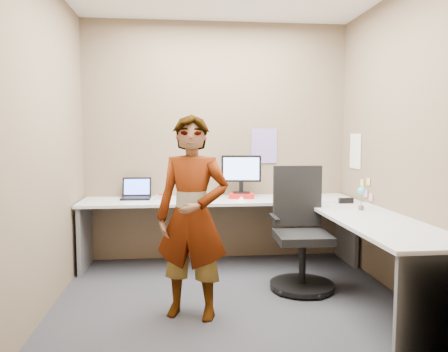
{
  "coord_description": "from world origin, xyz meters",
  "views": [
    {
      "loc": [
        -0.44,
        -3.71,
        1.42
      ],
      "look_at": [
        -0.03,
        0.25,
        1.05
      ],
      "focal_mm": 35.0,
      "sensor_mm": 36.0,
      "label": 1
    }
  ],
  "objects": [
    {
      "name": "ground",
      "position": [
        0.0,
        0.0,
        0.0
      ],
      "size": [
        3.0,
        3.0,
        0.0
      ],
      "primitive_type": "plane",
      "color": "#232227",
      "rests_on": "ground"
    },
    {
      "name": "wall_back",
      "position": [
        0.0,
        1.3,
        1.35
      ],
      "size": [
        3.0,
        0.0,
        3.0
      ],
      "primitive_type": "plane",
      "rotation": [
        1.57,
        0.0,
        0.0
      ],
      "color": "brown",
      "rests_on": "ground"
    },
    {
      "name": "wall_right",
      "position": [
        1.5,
        0.0,
        1.35
      ],
      "size": [
        0.0,
        2.7,
        2.7
      ],
      "primitive_type": "plane",
      "rotation": [
        1.57,
        0.0,
        -1.57
      ],
      "color": "brown",
      "rests_on": "ground"
    },
    {
      "name": "wall_left",
      "position": [
        -1.5,
        0.0,
        1.35
      ],
      "size": [
        0.0,
        2.7,
        2.7
      ],
      "primitive_type": "plane",
      "rotation": [
        1.57,
        0.0,
        1.57
      ],
      "color": "brown",
      "rests_on": "ground"
    },
    {
      "name": "desk",
      "position": [
        0.44,
        0.39,
        0.59
      ],
      "size": [
        2.98,
        2.58,
        0.73
      ],
      "color": "silver",
      "rests_on": "ground"
    },
    {
      "name": "paper_ream",
      "position": [
        0.25,
        1.04,
        0.76
      ],
      "size": [
        0.3,
        0.24,
        0.05
      ],
      "primitive_type": "cube",
      "rotation": [
        0.0,
        0.0,
        -0.13
      ],
      "color": "#B61612",
      "rests_on": "desk"
    },
    {
      "name": "monitor",
      "position": [
        0.25,
        1.06,
        1.03
      ],
      "size": [
        0.44,
        0.15,
        0.42
      ],
      "rotation": [
        0.0,
        0.0,
        -0.13
      ],
      "color": "black",
      "rests_on": "paper_ream"
    },
    {
      "name": "laptop",
      "position": [
        -0.91,
        1.12,
        0.79
      ],
      "size": [
        0.32,
        0.27,
        0.23
      ],
      "rotation": [
        0.0,
        0.0,
        -0.02
      ],
      "color": "black",
      "rests_on": "desk"
    },
    {
      "name": "trackball_mouse",
      "position": [
        -0.64,
        1.04,
        0.76
      ],
      "size": [
        0.12,
        0.08,
        0.07
      ],
      "color": "#B7B7BC",
      "rests_on": "desk"
    },
    {
      "name": "origami",
      "position": [
        0.21,
        0.75,
        0.76
      ],
      "size": [
        0.1,
        0.1,
        0.06
      ],
      "primitive_type": "cone",
      "color": "white",
      "rests_on": "desk"
    },
    {
      "name": "stapler",
      "position": [
        1.26,
        0.55,
        0.76
      ],
      "size": [
        0.15,
        0.05,
        0.05
      ],
      "primitive_type": "cube",
      "rotation": [
        0.0,
        0.0,
        0.08
      ],
      "color": "black",
      "rests_on": "desk"
    },
    {
      "name": "flower",
      "position": [
        1.24,
        0.15,
        0.87
      ],
      "size": [
        0.07,
        0.07,
        0.22
      ],
      "color": "brown",
      "rests_on": "desk"
    },
    {
      "name": "calendar_purple",
      "position": [
        0.55,
        1.29,
        1.3
      ],
      "size": [
        0.3,
        0.01,
        0.4
      ],
      "primitive_type": "cube",
      "color": "#846BB7",
      "rests_on": "wall_back"
    },
    {
      "name": "calendar_white",
      "position": [
        1.49,
        0.9,
        1.25
      ],
      "size": [
        0.01,
        0.28,
        0.38
      ],
      "primitive_type": "cube",
      "color": "white",
      "rests_on": "wall_right"
    },
    {
      "name": "sticky_note_a",
      "position": [
        1.49,
        0.55,
        0.95
      ],
      "size": [
        0.01,
        0.07,
        0.07
      ],
      "primitive_type": "cube",
      "color": "#F2E059",
      "rests_on": "wall_right"
    },
    {
      "name": "sticky_note_b",
      "position": [
        1.49,
        0.6,
        0.82
      ],
      "size": [
        0.01,
        0.07,
        0.07
      ],
      "primitive_type": "cube",
      "color": "pink",
      "rests_on": "wall_right"
    },
    {
      "name": "sticky_note_c",
      "position": [
        1.49,
        0.48,
        0.8
      ],
      "size": [
        0.01,
        0.07,
        0.07
      ],
      "primitive_type": "cube",
      "color": "pink",
      "rests_on": "wall_right"
    },
    {
      "name": "sticky_note_d",
      "position": [
        1.49,
        0.7,
        0.92
      ],
      "size": [
        0.01,
        0.07,
        0.07
      ],
      "primitive_type": "cube",
      "color": "#F2E059",
      "rests_on": "wall_right"
    },
    {
      "name": "office_chair",
      "position": [
        0.68,
        0.18,
        0.46
      ],
      "size": [
        0.59,
        0.59,
        1.11
      ],
      "rotation": [
        0.0,
        0.0,
        -0.04
      ],
      "color": "black",
      "rests_on": "ground"
    },
    {
      "name": "person",
      "position": [
        -0.34,
        -0.37,
        0.79
      ],
      "size": [
        0.67,
        0.54,
        1.58
      ],
      "primitive_type": "imported",
      "rotation": [
        0.0,
        0.0,
        -0.32
      ],
      "color": "#999399",
      "rests_on": "ground"
    }
  ]
}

